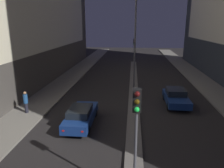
# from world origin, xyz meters

# --- Properties ---
(median_strip) EXTENTS (1.00, 37.29, 0.13)m
(median_strip) POSITION_xyz_m (0.00, 19.64, 0.07)
(median_strip) COLOR #66605B
(median_strip) RESTS_ON ground
(traffic_light_near) EXTENTS (0.32, 0.42, 4.76)m
(traffic_light_near) POSITION_xyz_m (0.00, 3.58, 3.61)
(traffic_light_near) COLOR #4C4C51
(traffic_light_near) RESTS_ON median_strip
(traffic_light_mid) EXTENTS (0.32, 0.42, 4.76)m
(traffic_light_mid) POSITION_xyz_m (0.00, 31.74, 3.61)
(traffic_light_mid) COLOR #4C4C51
(traffic_light_mid) RESTS_ON median_strip
(street_lamp) EXTENTS (0.59, 0.59, 9.86)m
(street_lamp) POSITION_xyz_m (0.00, 18.52, 7.09)
(street_lamp) COLOR #4C4C51
(street_lamp) RESTS_ON median_strip
(car_left_lane) EXTENTS (1.76, 4.73, 1.46)m
(car_left_lane) POSITION_xyz_m (-3.84, 10.30, 0.75)
(car_left_lane) COLOR navy
(car_left_lane) RESTS_ON ground
(car_right_lane) EXTENTS (1.91, 4.35, 1.46)m
(car_right_lane) POSITION_xyz_m (3.84, 15.28, 0.74)
(car_right_lane) COLOR navy
(car_right_lane) RESTS_ON ground
(pedestrian_on_left_sidewalk) EXTENTS (0.36, 0.36, 1.81)m
(pedestrian_on_left_sidewalk) POSITION_xyz_m (-8.76, 11.84, 1.11)
(pedestrian_on_left_sidewalk) COLOR black
(pedestrian_on_left_sidewalk) RESTS_ON sidewalk_left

